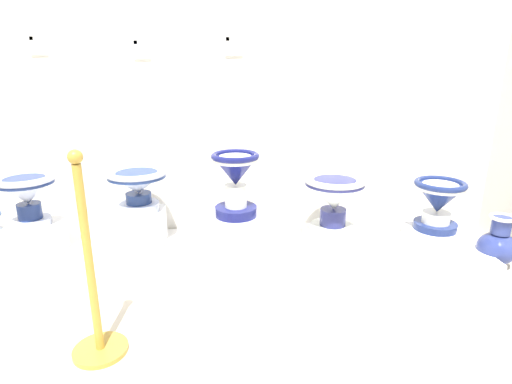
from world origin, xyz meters
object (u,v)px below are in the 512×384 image
(antique_toilet_pale_glazed, at_px, (26,191))
(antique_toilet_squat_floral, at_px, (137,183))
(plinth_block_central_ornate, at_px, (236,230))
(info_placard_third, at_px, (234,45))
(info_placard_second, at_px, (141,49))
(info_placard_first, at_px, (38,44))
(plinth_block_pale_glazed, at_px, (35,241))
(antique_toilet_slender_white, at_px, (438,200))
(decorative_vase_spare, at_px, (498,245))
(antique_toilet_leftmost, at_px, (334,196))
(antique_toilet_central_ornate, at_px, (236,177))
(plinth_block_leftmost, at_px, (332,237))
(plinth_block_squat_floral, at_px, (141,228))
(plinth_block_slender_white, at_px, (433,236))
(stanchion_post_near_left, at_px, (94,299))

(antique_toilet_pale_glazed, relative_size, antique_toilet_squat_floral, 0.91)
(antique_toilet_squat_floral, bearing_deg, antique_toilet_pale_glazed, -167.39)
(plinth_block_central_ornate, height_order, info_placard_third, info_placard_third)
(plinth_block_central_ornate, height_order, info_placard_second, info_placard_second)
(info_placard_first, bearing_deg, plinth_block_pale_glazed, -91.29)
(plinth_block_pale_glazed, distance_m, info_placard_third, 1.85)
(plinth_block_pale_glazed, height_order, info_placard_third, info_placard_third)
(antique_toilet_pale_glazed, bearing_deg, antique_toilet_slender_white, 0.90)
(info_placard_first, xyz_separation_m, decorative_vase_spare, (3.07, -0.54, -1.30))
(decorative_vase_spare, bearing_deg, info_placard_second, 167.20)
(antique_toilet_leftmost, relative_size, decorative_vase_spare, 1.13)
(plinth_block_central_ornate, bearing_deg, plinth_block_pale_glazed, -174.16)
(antique_toilet_squat_floral, xyz_separation_m, info_placard_first, (-0.65, 0.30, 0.89))
(antique_toilet_central_ornate, distance_m, info_placard_first, 1.59)
(antique_toilet_leftmost, bearing_deg, plinth_block_leftmost, -90.00)
(plinth_block_pale_glazed, xyz_separation_m, plinth_block_squat_floral, (0.66, 0.15, 0.01))
(plinth_block_pale_glazed, distance_m, antique_toilet_leftmost, 2.00)
(antique_toilet_pale_glazed, distance_m, plinth_block_squat_floral, 0.75)
(plinth_block_slender_white, relative_size, stanchion_post_near_left, 0.34)
(antique_toilet_slender_white, xyz_separation_m, decorative_vase_spare, (0.38, -0.14, -0.29))
(plinth_block_pale_glazed, distance_m, stanchion_post_near_left, 1.06)
(info_placard_third, bearing_deg, plinth_block_central_ornate, -90.52)
(antique_toilet_leftmost, distance_m, info_placard_third, 1.24)
(antique_toilet_slender_white, relative_size, decorative_vase_spare, 0.94)
(plinth_block_central_ornate, height_order, antique_toilet_slender_white, antique_toilet_slender_white)
(antique_toilet_squat_floral, relative_size, plinth_block_leftmost, 1.10)
(info_placard_second, xyz_separation_m, stanchion_post_near_left, (-0.05, -1.28, -1.14))
(antique_toilet_central_ornate, distance_m, info_placard_third, 0.91)
(antique_toilet_pale_glazed, xyz_separation_m, info_placard_third, (1.32, 0.45, 0.89))
(info_placard_second, relative_size, stanchion_post_near_left, 0.13)
(antique_toilet_central_ornate, bearing_deg, antique_toilet_slender_white, -3.80)
(plinth_block_pale_glazed, bearing_deg, plinth_block_slender_white, 0.90)
(plinth_block_squat_floral, xyz_separation_m, antique_toilet_central_ornate, (0.66, -0.01, 0.36))
(antique_toilet_central_ornate, bearing_deg, plinth_block_leftmost, -2.90)
(plinth_block_leftmost, bearing_deg, info_placard_second, 164.91)
(antique_toilet_squat_floral, distance_m, plinth_block_slender_white, 2.08)
(plinth_block_leftmost, distance_m, stanchion_post_near_left, 1.64)
(plinth_block_pale_glazed, distance_m, decorative_vase_spare, 3.08)
(antique_toilet_leftmost, height_order, info_placard_third, info_placard_third)
(plinth_block_pale_glazed, distance_m, antique_toilet_central_ornate, 1.37)
(antique_toilet_central_ornate, xyz_separation_m, stanchion_post_near_left, (-0.67, -0.97, -0.31))
(plinth_block_pale_glazed, height_order, antique_toilet_leftmost, antique_toilet_leftmost)
(info_placard_third, bearing_deg, antique_toilet_leftmost, -27.55)
(plinth_block_squat_floral, distance_m, plinth_block_leftmost, 1.33)
(plinth_block_leftmost, distance_m, info_placard_second, 1.85)
(antique_toilet_squat_floral, height_order, decorative_vase_spare, antique_toilet_squat_floral)
(plinth_block_pale_glazed, bearing_deg, info_placard_second, 33.06)
(plinth_block_leftmost, relative_size, plinth_block_slender_white, 1.07)
(info_placard_third, bearing_deg, decorative_vase_spare, -17.11)
(info_placard_first, bearing_deg, stanchion_post_near_left, -63.80)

